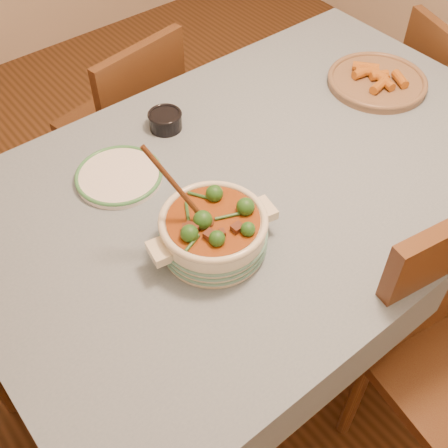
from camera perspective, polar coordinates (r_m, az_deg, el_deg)
name	(u,v)px	position (r m, az deg, el deg)	size (l,w,h in m)	color
floor	(255,319)	(2.17, 3.12, -9.58)	(4.50, 4.50, 0.00)	#442913
dining_table	(264,196)	(1.64, 4.06, 2.84)	(1.68, 1.08, 0.76)	brown
stew_casserole	(213,230)	(1.34, -1.10, -0.58)	(0.33, 0.29, 0.31)	#EAE4C4
white_plate	(119,176)	(1.58, -10.61, 4.85)	(0.30, 0.30, 0.02)	white
condiment_bowl	(165,120)	(1.72, -5.99, 10.51)	(0.11, 0.11, 0.05)	black
fried_plate	(377,80)	(1.96, 15.32, 13.94)	(0.36, 0.36, 0.05)	#87674A
chair_far	(130,121)	(2.24, -9.50, 10.25)	(0.45, 0.45, 0.83)	brown
chair_right	(443,109)	(2.44, 21.36, 10.83)	(0.49, 0.49, 0.83)	brown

